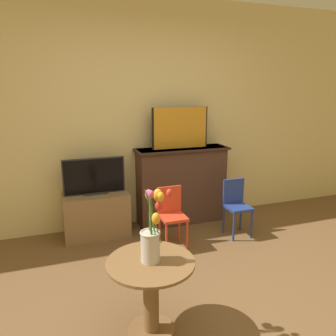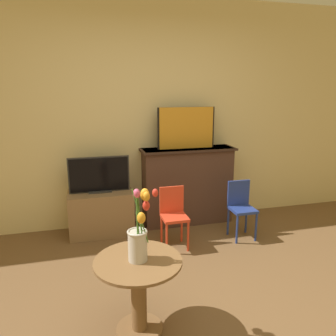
# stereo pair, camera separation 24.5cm
# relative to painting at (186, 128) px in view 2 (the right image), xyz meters

# --- Properties ---
(ground_plane) EXTENTS (14.00, 14.00, 0.00)m
(ground_plane) POSITION_rel_painting_xyz_m (-0.46, -1.95, -1.20)
(ground_plane) COLOR brown
(wall_back) EXTENTS (8.00, 0.06, 2.70)m
(wall_back) POSITION_rel_painting_xyz_m (-0.46, 0.18, 0.15)
(wall_back) COLOR beige
(wall_back) RESTS_ON ground
(fireplace_mantel) EXTENTS (1.16, 0.36, 0.96)m
(fireplace_mantel) POSITION_rel_painting_xyz_m (0.02, -0.01, -0.71)
(fireplace_mantel) COLOR #4C3328
(fireplace_mantel) RESTS_ON ground
(painting) EXTENTS (0.71, 0.03, 0.49)m
(painting) POSITION_rel_painting_xyz_m (0.00, 0.00, 0.00)
(painting) COLOR black
(painting) RESTS_ON fireplace_mantel
(tv_stand) EXTENTS (0.73, 0.41, 0.51)m
(tv_stand) POSITION_rel_painting_xyz_m (-1.06, -0.07, -0.95)
(tv_stand) COLOR olive
(tv_stand) RESTS_ON ground
(tv_monitor) EXTENTS (0.69, 0.12, 0.41)m
(tv_monitor) POSITION_rel_painting_xyz_m (-1.06, -0.07, -0.50)
(tv_monitor) COLOR #2D2D2D
(tv_monitor) RESTS_ON tv_stand
(chair_red) EXTENTS (0.26, 0.26, 0.65)m
(chair_red) POSITION_rel_painting_xyz_m (-0.33, -0.60, -0.83)
(chair_red) COLOR red
(chair_red) RESTS_ON ground
(chair_blue) EXTENTS (0.26, 0.26, 0.65)m
(chair_blue) POSITION_rel_painting_xyz_m (0.48, -0.57, -0.83)
(chair_blue) COLOR navy
(chair_blue) RESTS_ON ground
(side_table) EXTENTS (0.60, 0.60, 0.55)m
(side_table) POSITION_rel_painting_xyz_m (-0.90, -1.78, -0.85)
(side_table) COLOR brown
(side_table) RESTS_ON ground
(vase_tulips) EXTENTS (0.19, 0.20, 0.52)m
(vase_tulips) POSITION_rel_painting_xyz_m (-0.89, -1.78, -0.47)
(vase_tulips) COLOR beige
(vase_tulips) RESTS_ON side_table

